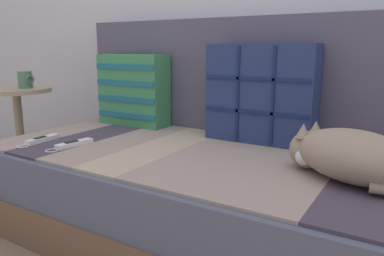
{
  "coord_description": "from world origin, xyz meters",
  "views": [
    {
      "loc": [
        0.68,
        -1.12,
        0.74
      ],
      "look_at": [
        -0.02,
        0.02,
        0.45
      ],
      "focal_mm": 35.0,
      "sensor_mm": 36.0,
      "label": 1
    }
  ],
  "objects_px": {
    "game_remote_far": "(73,144)",
    "coffee_mug": "(25,80)",
    "throw_pillow_quilted": "(261,94)",
    "sleeping_cat": "(346,156)",
    "throw_pillow_striped": "(134,90)",
    "couch": "(207,194)",
    "end_table": "(19,119)",
    "game_remote_near": "(41,140)"
  },
  "relations": [
    {
      "from": "sleeping_cat",
      "to": "game_remote_near",
      "type": "height_order",
      "value": "sleeping_cat"
    },
    {
      "from": "game_remote_far",
      "to": "sleeping_cat",
      "type": "bearing_deg",
      "value": 9.0
    },
    {
      "from": "couch",
      "to": "sleeping_cat",
      "type": "relative_size",
      "value": 4.19
    },
    {
      "from": "throw_pillow_quilted",
      "to": "couch",
      "type": "bearing_deg",
      "value": -115.45
    },
    {
      "from": "throw_pillow_striped",
      "to": "couch",
      "type": "bearing_deg",
      "value": -22.93
    },
    {
      "from": "throw_pillow_quilted",
      "to": "sleeping_cat",
      "type": "bearing_deg",
      "value": -38.24
    },
    {
      "from": "throw_pillow_striped",
      "to": "end_table",
      "type": "xyz_separation_m",
      "value": [
        -0.59,
        -0.26,
        -0.17
      ]
    },
    {
      "from": "couch",
      "to": "throw_pillow_striped",
      "type": "relative_size",
      "value": 4.9
    },
    {
      "from": "game_remote_near",
      "to": "coffee_mug",
      "type": "xyz_separation_m",
      "value": [
        -0.44,
        0.26,
        0.21
      ]
    },
    {
      "from": "end_table",
      "to": "sleeping_cat",
      "type": "bearing_deg",
      "value": -1.83
    },
    {
      "from": "end_table",
      "to": "game_remote_far",
      "type": "bearing_deg",
      "value": -17.61
    },
    {
      "from": "throw_pillow_quilted",
      "to": "coffee_mug",
      "type": "bearing_deg",
      "value": -169.18
    },
    {
      "from": "throw_pillow_striped",
      "to": "end_table",
      "type": "distance_m",
      "value": 0.67
    },
    {
      "from": "throw_pillow_striped",
      "to": "coffee_mug",
      "type": "height_order",
      "value": "throw_pillow_striped"
    },
    {
      "from": "game_remote_far",
      "to": "game_remote_near",
      "type": "bearing_deg",
      "value": -173.43
    },
    {
      "from": "throw_pillow_quilted",
      "to": "game_remote_far",
      "type": "bearing_deg",
      "value": -142.3
    },
    {
      "from": "sleeping_cat",
      "to": "throw_pillow_quilted",
      "type": "bearing_deg",
      "value": 141.76
    },
    {
      "from": "throw_pillow_quilted",
      "to": "end_table",
      "type": "height_order",
      "value": "throw_pillow_quilted"
    },
    {
      "from": "throw_pillow_quilted",
      "to": "end_table",
      "type": "bearing_deg",
      "value": -168.59
    },
    {
      "from": "throw_pillow_striped",
      "to": "sleeping_cat",
      "type": "xyz_separation_m",
      "value": [
        1.07,
        -0.31,
        -0.1
      ]
    },
    {
      "from": "sleeping_cat",
      "to": "end_table",
      "type": "relative_size",
      "value": 0.81
    },
    {
      "from": "game_remote_far",
      "to": "couch",
      "type": "bearing_deg",
      "value": 24.93
    },
    {
      "from": "throw_pillow_striped",
      "to": "sleeping_cat",
      "type": "bearing_deg",
      "value": -16.09
    },
    {
      "from": "coffee_mug",
      "to": "game_remote_far",
      "type": "bearing_deg",
      "value": -21.1
    },
    {
      "from": "throw_pillow_quilted",
      "to": "game_remote_near",
      "type": "distance_m",
      "value": 0.94
    },
    {
      "from": "coffee_mug",
      "to": "throw_pillow_striped",
      "type": "bearing_deg",
      "value": 23.34
    },
    {
      "from": "sleeping_cat",
      "to": "game_remote_near",
      "type": "relative_size",
      "value": 2.09
    },
    {
      "from": "game_remote_far",
      "to": "coffee_mug",
      "type": "xyz_separation_m",
      "value": [
        -0.61,
        0.24,
        0.21
      ]
    },
    {
      "from": "game_remote_near",
      "to": "game_remote_far",
      "type": "xyz_separation_m",
      "value": [
        0.17,
        0.02,
        0.0
      ]
    },
    {
      "from": "throw_pillow_quilted",
      "to": "sleeping_cat",
      "type": "height_order",
      "value": "throw_pillow_quilted"
    },
    {
      "from": "sleeping_cat",
      "to": "end_table",
      "type": "distance_m",
      "value": 1.67
    },
    {
      "from": "throw_pillow_quilted",
      "to": "coffee_mug",
      "type": "xyz_separation_m",
      "value": [
        -1.22,
        -0.23,
        0.02
      ]
    },
    {
      "from": "game_remote_near",
      "to": "game_remote_far",
      "type": "relative_size",
      "value": 0.98
    },
    {
      "from": "game_remote_near",
      "to": "throw_pillow_quilted",
      "type": "bearing_deg",
      "value": 32.14
    },
    {
      "from": "throw_pillow_striped",
      "to": "game_remote_far",
      "type": "relative_size",
      "value": 1.75
    },
    {
      "from": "sleeping_cat",
      "to": "end_table",
      "type": "height_order",
      "value": "end_table"
    },
    {
      "from": "throw_pillow_striped",
      "to": "end_table",
      "type": "relative_size",
      "value": 0.69
    },
    {
      "from": "couch",
      "to": "throw_pillow_quilted",
      "type": "bearing_deg",
      "value": 64.55
    },
    {
      "from": "couch",
      "to": "coffee_mug",
      "type": "relative_size",
      "value": 20.3
    },
    {
      "from": "end_table",
      "to": "coffee_mug",
      "type": "bearing_deg",
      "value": 23.64
    },
    {
      "from": "coffee_mug",
      "to": "game_remote_near",
      "type": "bearing_deg",
      "value": -30.11
    },
    {
      "from": "couch",
      "to": "throw_pillow_quilted",
      "type": "xyz_separation_m",
      "value": [
        0.11,
        0.24,
        0.38
      ]
    }
  ]
}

